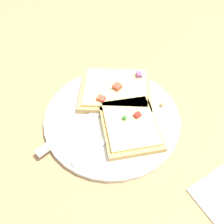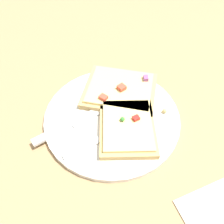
% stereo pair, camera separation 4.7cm
% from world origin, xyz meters
% --- Properties ---
extents(ground_plane, '(4.00, 4.00, 0.00)m').
position_xyz_m(ground_plane, '(0.00, 0.00, 0.00)').
color(ground_plane, '#9E7A51').
extents(plate, '(0.30, 0.30, 0.01)m').
position_xyz_m(plate, '(0.00, 0.00, 0.01)').
color(plate, silver).
rests_on(plate, ground).
extents(fork, '(0.20, 0.05, 0.01)m').
position_xyz_m(fork, '(0.01, 0.05, 0.01)').
color(fork, silver).
rests_on(fork, plate).
extents(knife, '(0.23, 0.06, 0.01)m').
position_xyz_m(knife, '(0.08, -0.01, 0.01)').
color(knife, silver).
rests_on(knife, plate).
extents(pizza_slice_main, '(0.21, 0.21, 0.03)m').
position_xyz_m(pizza_slice_main, '(-0.04, -0.06, 0.02)').
color(pizza_slice_main, tan).
rests_on(pizza_slice_main, plate).
extents(pizza_slice_corner, '(0.16, 0.17, 0.03)m').
position_xyz_m(pizza_slice_corner, '(-0.01, 0.05, 0.02)').
color(pizza_slice_corner, tan).
rests_on(pizza_slice_corner, plate).
extents(crumb_scatter, '(0.08, 0.14, 0.01)m').
position_xyz_m(crumb_scatter, '(-0.08, -0.02, 0.02)').
color(crumb_scatter, tan).
rests_on(crumb_scatter, plate).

